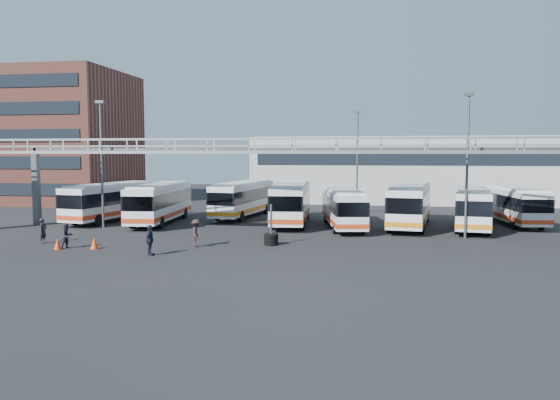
% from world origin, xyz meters
% --- Properties ---
extents(ground, '(140.00, 140.00, 0.00)m').
position_xyz_m(ground, '(0.00, 0.00, 0.00)').
color(ground, black).
rests_on(ground, ground).
extents(gantry, '(51.40, 5.15, 7.10)m').
position_xyz_m(gantry, '(0.00, 5.87, 5.51)').
color(gantry, '#999CA2').
rests_on(gantry, ground).
extents(apartment_building, '(18.00, 15.00, 16.00)m').
position_xyz_m(apartment_building, '(-34.00, 30.00, 8.00)').
color(apartment_building, brown).
rests_on(apartment_building, ground).
extents(warehouse, '(42.00, 14.00, 8.00)m').
position_xyz_m(warehouse, '(12.00, 38.00, 4.00)').
color(warehouse, '#9E9E99').
rests_on(warehouse, ground).
extents(light_pole_left, '(0.70, 0.35, 10.21)m').
position_xyz_m(light_pole_left, '(-16.00, 8.00, 5.73)').
color(light_pole_left, '#4C4F54').
rests_on(light_pole_left, ground).
extents(light_pole_mid, '(0.70, 0.35, 10.21)m').
position_xyz_m(light_pole_mid, '(12.00, 7.00, 5.73)').
color(light_pole_mid, '#4C4F54').
rests_on(light_pole_mid, ground).
extents(light_pole_back, '(0.70, 0.35, 10.21)m').
position_xyz_m(light_pole_back, '(4.00, 22.00, 5.73)').
color(light_pole_back, '#4C4F54').
rests_on(light_pole_back, ground).
extents(bus_1, '(4.36, 11.35, 3.37)m').
position_xyz_m(bus_1, '(-17.46, 12.44, 1.86)').
color(bus_1, silver).
rests_on(bus_1, ground).
extents(bus_2, '(3.44, 11.42, 3.42)m').
position_xyz_m(bus_2, '(-12.58, 11.60, 1.89)').
color(bus_2, silver).
rests_on(bus_2, ground).
extents(bus_3, '(3.96, 11.24, 3.34)m').
position_xyz_m(bus_3, '(-6.55, 17.16, 1.85)').
color(bus_3, silver).
rests_on(bus_3, ground).
extents(bus_4, '(3.46, 11.73, 3.52)m').
position_xyz_m(bus_4, '(-1.32, 12.95, 1.95)').
color(bus_4, silver).
rests_on(bus_4, ground).
extents(bus_5, '(4.25, 10.63, 3.15)m').
position_xyz_m(bus_5, '(3.19, 11.16, 1.74)').
color(bus_5, silver).
rests_on(bus_5, ground).
extents(bus_6, '(4.35, 11.86, 3.52)m').
position_xyz_m(bus_6, '(8.55, 12.57, 1.95)').
color(bus_6, silver).
rests_on(bus_6, ground).
extents(bus_7, '(4.16, 11.16, 3.31)m').
position_xyz_m(bus_7, '(13.38, 12.38, 1.83)').
color(bus_7, silver).
rests_on(bus_7, ground).
extents(bus_8, '(3.54, 10.65, 3.17)m').
position_xyz_m(bus_8, '(17.31, 15.92, 1.75)').
color(bus_8, silver).
rests_on(bus_8, ground).
extents(pedestrian_a, '(0.44, 0.64, 1.71)m').
position_xyz_m(pedestrian_a, '(-16.29, 0.20, 0.86)').
color(pedestrian_a, black).
rests_on(pedestrian_a, ground).
extents(pedestrian_b, '(0.87, 0.96, 1.60)m').
position_xyz_m(pedestrian_b, '(-13.60, -1.39, 0.80)').
color(pedestrian_b, '#28202D').
rests_on(pedestrian_b, ground).
extents(pedestrian_c, '(0.96, 1.31, 1.81)m').
position_xyz_m(pedestrian_c, '(-5.69, 0.49, 0.91)').
color(pedestrian_c, black).
rests_on(pedestrian_c, ground).
extents(pedestrian_d, '(0.52, 1.10, 1.84)m').
position_xyz_m(pedestrian_d, '(-7.45, -2.82, 0.92)').
color(pedestrian_d, '#19202D').
rests_on(pedestrian_d, ground).
extents(cone_left, '(0.48, 0.48, 0.69)m').
position_xyz_m(cone_left, '(-14.05, -1.76, 0.35)').
color(cone_left, '#F23A0D').
rests_on(cone_left, ground).
extents(cone_right, '(0.49, 0.49, 0.75)m').
position_xyz_m(cone_right, '(-11.81, -1.30, 0.38)').
color(cone_right, '#F23A0D').
rests_on(cone_right, ground).
extents(tire_stack, '(0.95, 0.95, 2.70)m').
position_xyz_m(tire_stack, '(-1.07, 2.01, 0.46)').
color(tire_stack, black).
rests_on(tire_stack, ground).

